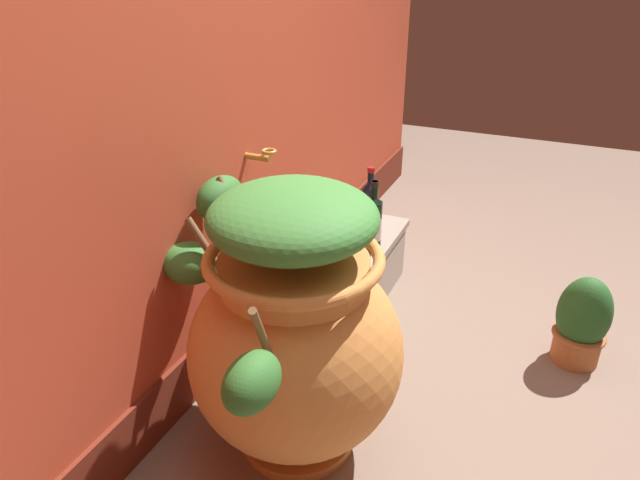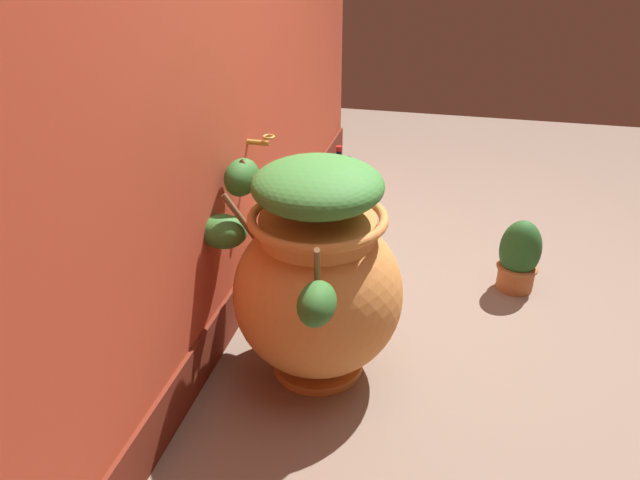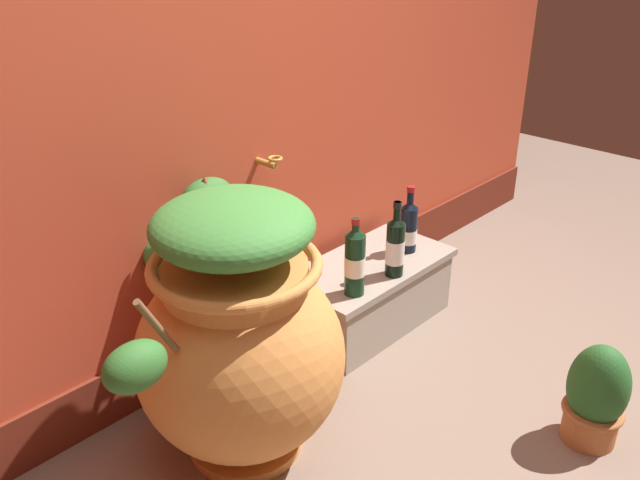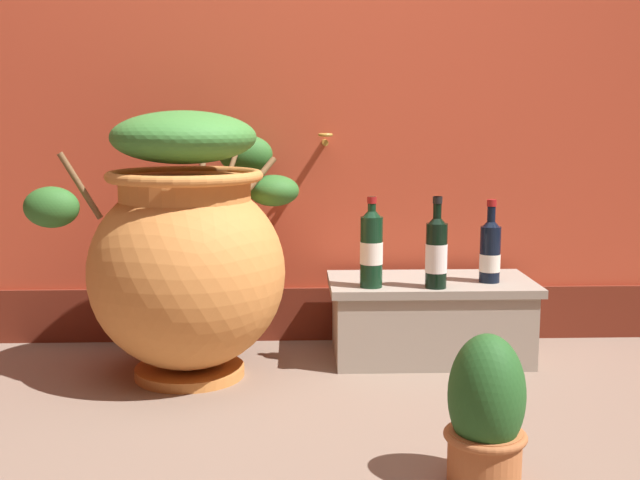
{
  "view_description": "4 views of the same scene",
  "coord_description": "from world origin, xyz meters",
  "px_view_note": "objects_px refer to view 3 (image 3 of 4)",
  "views": [
    {
      "loc": [
        -1.68,
        0.01,
        1.48
      ],
      "look_at": [
        -0.03,
        0.74,
        0.57
      ],
      "focal_mm": 32.55,
      "sensor_mm": 36.0,
      "label": 1
    },
    {
      "loc": [
        -2.32,
        0.2,
        1.66
      ],
      "look_at": [
        -0.01,
        0.74,
        0.39
      ],
      "focal_mm": 33.87,
      "sensor_mm": 36.0,
      "label": 2
    },
    {
      "loc": [
        -1.48,
        -0.72,
        1.63
      ],
      "look_at": [
        0.15,
        0.83,
        0.53
      ],
      "focal_mm": 37.66,
      "sensor_mm": 36.0,
      "label": 3
    },
    {
      "loc": [
        -0.02,
        -1.98,
        0.89
      ],
      "look_at": [
        0.07,
        0.86,
        0.44
      ],
      "focal_mm": 44.39,
      "sensor_mm": 36.0,
      "label": 4
    }
  ],
  "objects_px": {
    "wine_bottle_right": "(355,260)",
    "terracotta_urn": "(238,335)",
    "potted_shrub": "(596,397)",
    "wine_bottle_middle": "(409,226)",
    "wine_bottle_left": "(395,245)"
  },
  "relations": [
    {
      "from": "wine_bottle_right",
      "to": "terracotta_urn",
      "type": "bearing_deg",
      "value": -174.42
    },
    {
      "from": "terracotta_urn",
      "to": "potted_shrub",
      "type": "xyz_separation_m",
      "value": [
        0.83,
        -0.84,
        -0.26
      ]
    },
    {
      "from": "wine_bottle_middle",
      "to": "wine_bottle_right",
      "type": "bearing_deg",
      "value": -170.88
    },
    {
      "from": "wine_bottle_right",
      "to": "potted_shrub",
      "type": "relative_size",
      "value": 0.85
    },
    {
      "from": "wine_bottle_left",
      "to": "wine_bottle_right",
      "type": "relative_size",
      "value": 1.0
    },
    {
      "from": "wine_bottle_left",
      "to": "wine_bottle_middle",
      "type": "relative_size",
      "value": 1.07
    },
    {
      "from": "terracotta_urn",
      "to": "wine_bottle_left",
      "type": "height_order",
      "value": "terracotta_urn"
    },
    {
      "from": "wine_bottle_middle",
      "to": "potted_shrub",
      "type": "distance_m",
      "value": 1.03
    },
    {
      "from": "wine_bottle_middle",
      "to": "wine_bottle_right",
      "type": "relative_size",
      "value": 0.94
    },
    {
      "from": "potted_shrub",
      "to": "wine_bottle_middle",
      "type": "bearing_deg",
      "value": 75.91
    },
    {
      "from": "terracotta_urn",
      "to": "potted_shrub",
      "type": "height_order",
      "value": "terracotta_urn"
    },
    {
      "from": "wine_bottle_middle",
      "to": "wine_bottle_left",
      "type": "bearing_deg",
      "value": -156.98
    },
    {
      "from": "terracotta_urn",
      "to": "wine_bottle_right",
      "type": "height_order",
      "value": "terracotta_urn"
    },
    {
      "from": "potted_shrub",
      "to": "wine_bottle_left",
      "type": "bearing_deg",
      "value": 87.92
    },
    {
      "from": "terracotta_urn",
      "to": "wine_bottle_right",
      "type": "xyz_separation_m",
      "value": [
        0.63,
        0.06,
        -0.0
      ]
    }
  ]
}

